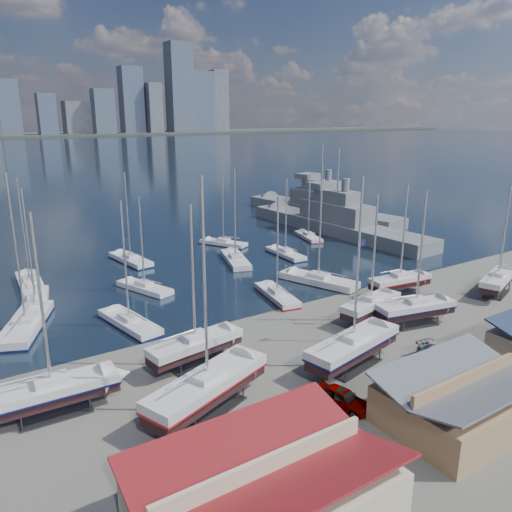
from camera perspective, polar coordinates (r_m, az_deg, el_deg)
ground at (r=52.19m, az=7.68°, el=-9.88°), size 1400.00×1400.00×0.00m
shed_red at (r=30.87m, az=1.06°, el=-25.00°), size 14.70×9.45×4.51m
shed_grey at (r=41.93m, az=22.61°, el=-14.55°), size 12.60×8.40×4.17m
sailboat_cradle_0 at (r=42.64m, az=-22.26°, el=-14.11°), size 10.01×3.10×16.04m
sailboat_cradle_1 at (r=40.27m, az=-5.55°, el=-14.54°), size 11.98×7.11×18.51m
sailboat_cradle_2 at (r=47.16m, az=-6.94°, el=-10.03°), size 9.54×3.88×15.19m
sailboat_cradle_3 at (r=47.32m, az=11.06°, el=-9.98°), size 11.34×5.20×17.57m
sailboat_cradle_4 at (r=57.87m, az=12.98°, el=-5.37°), size 9.05×4.12×14.40m
sailboat_cradle_5 at (r=58.02m, az=17.80°, el=-5.67°), size 9.50×4.43×14.90m
sailboat_cradle_6 at (r=66.87m, az=16.14°, el=-2.71°), size 8.95×3.43×14.24m
sailboat_cradle_7 at (r=71.74m, az=25.94°, el=-2.43°), size 9.35×5.31×14.81m
sailboat_moored_0 at (r=60.32m, az=-24.77°, el=-7.31°), size 7.81×12.23×17.78m
sailboat_moored_1 at (r=66.83m, az=-23.86°, el=-5.00°), size 4.95×10.49×15.12m
sailboat_moored_2 at (r=74.45m, az=-24.39°, el=-2.99°), size 3.47×10.39×15.45m
sailboat_moored_3 at (r=57.27m, az=-14.25°, el=-7.51°), size 4.40×10.15×14.69m
sailboat_moored_4 at (r=67.96m, az=-12.61°, el=-3.64°), size 5.23×9.05×13.19m
sailboat_moored_5 at (r=81.34m, az=-14.13°, el=-0.52°), size 4.15×10.28×14.93m
sailboat_moored_6 at (r=63.75m, az=2.40°, el=-4.58°), size 4.25×9.49×13.71m
sailboat_moored_7 at (r=78.84m, az=-2.36°, el=-0.55°), size 5.94×10.64×15.49m
sailboat_moored_8 at (r=89.42m, az=-3.74°, el=1.40°), size 6.37×8.94×13.20m
sailboat_moored_9 at (r=69.53m, az=7.14°, el=-2.92°), size 6.71×11.64×16.96m
sailboat_moored_10 at (r=82.56m, az=3.39°, el=0.18°), size 3.05×9.11×13.42m
sailboat_moored_11 at (r=94.63m, az=5.99°, el=2.15°), size 4.53×8.81×12.68m
naval_ship_east at (r=100.30m, az=9.07°, el=3.61°), size 9.24×44.32×17.96m
naval_ship_west at (r=116.53m, az=7.33°, el=5.37°), size 11.96×42.96×17.82m
car_a at (r=41.84m, az=9.86°, el=-15.67°), size 3.08×5.09×1.62m
car_b at (r=45.62m, az=15.79°, el=-13.41°), size 4.38×2.53×1.37m
car_c at (r=45.89m, az=18.02°, el=-13.33°), size 2.99×5.62×1.50m
car_d at (r=50.17m, az=20.61°, el=-10.91°), size 3.08×5.80×1.60m
flagpole at (r=50.88m, az=11.44°, el=-3.14°), size 0.97×0.12×10.97m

